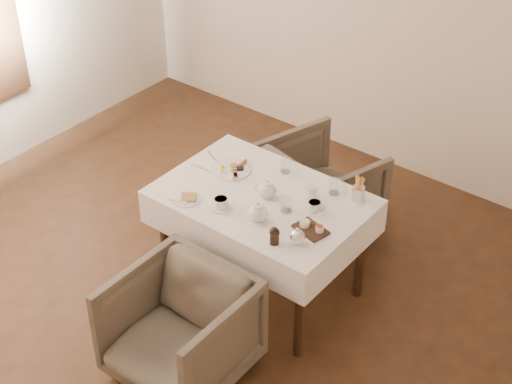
{
  "coord_description": "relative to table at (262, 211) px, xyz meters",
  "views": [
    {
      "loc": [
        2.79,
        -2.51,
        3.56
      ],
      "look_at": [
        0.39,
        0.56,
        0.82
      ],
      "focal_mm": 55.0,
      "sensor_mm": 36.0,
      "label": 1
    }
  ],
  "objects": [
    {
      "name": "glass_mid",
      "position": [
        0.21,
        -0.03,
        0.17
      ],
      "size": [
        0.07,
        0.07,
        0.1
      ],
      "primitive_type": "cylinder",
      "rotation": [
        0.0,
        0.0,
        -0.01
      ],
      "color": "silver",
      "rests_on": "table"
    },
    {
      "name": "table",
      "position": [
        0.0,
        0.0,
        0.0
      ],
      "size": [
        1.28,
        0.88,
        0.75
      ],
      "color": "black",
      "rests_on": "ground"
    },
    {
      "name": "pepper_mill_right",
      "position": [
        0.34,
        -0.32,
        0.17
      ],
      "size": [
        0.07,
        0.07,
        0.11
      ],
      "primitive_type": null,
      "rotation": [
        0.0,
        0.0,
        -0.34
      ],
      "color": "black",
      "rests_on": "table"
    },
    {
      "name": "armchair_far",
      "position": [
        -0.09,
        0.77,
        -0.29
      ],
      "size": [
        0.93,
        0.94,
        0.69
      ],
      "primitive_type": "imported",
      "rotation": [
        0.0,
        0.0,
        2.84
      ],
      "color": "brown",
      "rests_on": "ground"
    },
    {
      "name": "teapot_front",
      "position": [
        0.14,
        -0.22,
        0.18
      ],
      "size": [
        0.19,
        0.17,
        0.13
      ],
      "primitive_type": null,
      "rotation": [
        0.0,
        0.0,
        0.26
      ],
      "color": "white",
      "rests_on": "table"
    },
    {
      "name": "cutlery_knife",
      "position": [
        -0.49,
        0.0,
        0.12
      ],
      "size": [
        0.18,
        0.02,
        0.0
      ],
      "primitive_type": "cube",
      "rotation": [
        0.0,
        0.0,
        1.63
      ],
      "color": "silver",
      "rests_on": "table"
    },
    {
      "name": "condiment_board",
      "position": [
        0.44,
        -0.1,
        0.13
      ],
      "size": [
        0.22,
        0.17,
        0.05
      ],
      "rotation": [
        0.0,
        0.0,
        -0.22
      ],
      "color": "black",
      "rests_on": "table"
    },
    {
      "name": "creamer",
      "position": [
        0.24,
        0.18,
        0.16
      ],
      "size": [
        0.07,
        0.07,
        0.07
      ],
      "primitive_type": "cylinder",
      "rotation": [
        0.0,
        0.0,
        0.19
      ],
      "color": "white",
      "rests_on": "table"
    },
    {
      "name": "fries_cup",
      "position": [
        0.49,
        0.33,
        0.19
      ],
      "size": [
        0.08,
        0.08,
        0.17
      ],
      "rotation": [
        0.0,
        0.0,
        0.24
      ],
      "color": "silver",
      "rests_on": "table"
    },
    {
      "name": "teacup_near",
      "position": [
        -0.12,
        -0.25,
        0.15
      ],
      "size": [
        0.14,
        0.14,
        0.07
      ],
      "rotation": [
        0.0,
        0.0,
        -0.02
      ],
      "color": "white",
      "rests_on": "table"
    },
    {
      "name": "glass_right",
      "position": [
        0.33,
        0.3,
        0.16
      ],
      "size": [
        0.08,
        0.08,
        0.1
      ],
      "primitive_type": "cylinder",
      "rotation": [
        0.0,
        0.0,
        0.26
      ],
      "color": "silver",
      "rests_on": "table"
    },
    {
      "name": "breakfast_plate",
      "position": [
        -0.33,
        0.11,
        0.13
      ],
      "size": [
        0.26,
        0.26,
        0.03
      ],
      "rotation": [
        0.0,
        0.0,
        -0.33
      ],
      "color": "white",
      "rests_on": "table"
    },
    {
      "name": "side_plate",
      "position": [
        -0.35,
        -0.32,
        0.12
      ],
      "size": [
        0.19,
        0.18,
        0.02
      ],
      "rotation": [
        0.0,
        0.0,
        0.42
      ],
      "color": "white",
      "rests_on": "table"
    },
    {
      "name": "cutlery_fork",
      "position": [
        -0.51,
        0.14,
        0.12
      ],
      "size": [
        0.18,
        0.1,
        0.0
      ],
      "primitive_type": "cube",
      "rotation": [
        0.0,
        0.0,
        1.11
      ],
      "color": "silver",
      "rests_on": "table"
    },
    {
      "name": "silver_pot",
      "position": [
        0.45,
        -0.25,
        0.18
      ],
      "size": [
        0.13,
        0.12,
        0.12
      ],
      "primitive_type": null,
      "rotation": [
        0.0,
        0.0,
        0.29
      ],
      "color": "white",
      "rests_on": "table"
    },
    {
      "name": "armchair_near",
      "position": [
        0.08,
        -0.87,
        -0.3
      ],
      "size": [
        0.72,
        0.74,
        0.67
      ],
      "primitive_type": "imported",
      "rotation": [
        0.0,
        0.0,
        0.0
      ],
      "color": "brown",
      "rests_on": "ground"
    },
    {
      "name": "glass_left",
      "position": [
        -0.05,
        0.31,
        0.16
      ],
      "size": [
        0.08,
        0.08,
        0.09
      ],
      "primitive_type": "cylinder",
      "rotation": [
        0.0,
        0.0,
        -0.31
      ],
      "color": "silver",
      "rests_on": "table"
    },
    {
      "name": "pepper_mill_left",
      "position": [
        0.34,
        -0.33,
        0.17
      ],
      "size": [
        0.06,
        0.06,
        0.11
      ],
      "primitive_type": null,
      "rotation": [
        0.0,
        0.0,
        -0.12
      ],
      "color": "black",
      "rests_on": "table"
    },
    {
      "name": "teacup_far",
      "position": [
        0.34,
        0.07,
        0.15
      ],
      "size": [
        0.13,
        0.13,
        0.06
      ],
      "rotation": [
        0.0,
        0.0,
        0.37
      ],
      "color": "white",
      "rests_on": "table"
    },
    {
      "name": "teapot_centre",
      "position": [
        0.03,
        0.01,
        0.18
      ],
      "size": [
        0.19,
        0.17,
        0.13
      ],
      "primitive_type": null,
      "rotation": [
        0.0,
        0.0,
        0.33
      ],
      "color": "white",
      "rests_on": "table"
    }
  ]
}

